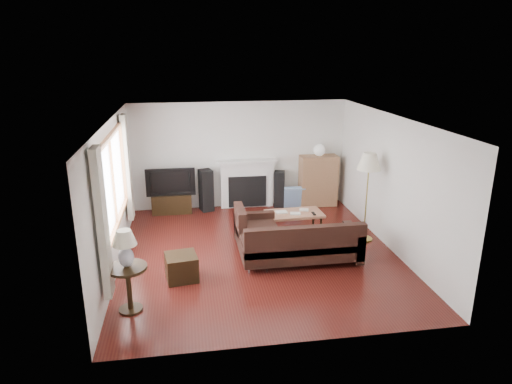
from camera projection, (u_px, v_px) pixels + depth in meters
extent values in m
cube|color=#47140F|center=(259.00, 253.00, 8.49)|extent=(5.10, 5.60, 0.04)
cube|color=white|center=(259.00, 119.00, 7.74)|extent=(5.10, 5.60, 0.04)
cube|color=white|center=(240.00, 155.00, 10.71)|extent=(5.00, 0.04, 2.50)
cube|color=white|center=(295.00, 255.00, 5.53)|extent=(5.00, 0.04, 2.50)
cube|color=white|center=(114.00, 196.00, 7.74)|extent=(0.04, 5.50, 2.50)
cube|color=white|center=(391.00, 183.00, 8.49)|extent=(0.04, 5.50, 2.50)
cube|color=#986038|center=(113.00, 182.00, 7.47)|extent=(0.12, 2.74, 1.54)
cube|color=beige|center=(102.00, 224.00, 6.09)|extent=(0.10, 0.35, 2.10)
cube|color=beige|center=(127.00, 168.00, 8.96)|extent=(0.10, 0.35, 2.10)
cube|color=white|center=(247.00, 184.00, 10.83)|extent=(1.40, 0.26, 1.15)
cube|color=black|center=(172.00, 203.00, 10.54)|extent=(0.90, 0.41, 0.45)
imported|color=black|center=(171.00, 181.00, 10.37)|extent=(1.10, 0.14, 0.63)
cube|color=black|center=(206.00, 190.00, 10.60)|extent=(0.35, 0.39, 0.98)
cube|color=black|center=(279.00, 189.00, 10.90)|extent=(0.30, 0.34, 0.86)
cube|color=#986A46|center=(318.00, 181.00, 10.95)|extent=(0.88, 0.42, 1.22)
sphere|color=white|center=(319.00, 150.00, 10.73)|extent=(0.27, 0.27, 0.27)
cube|color=black|center=(301.00, 242.00, 8.05)|extent=(2.29, 1.67, 0.74)
cube|color=#9F684C|center=(294.00, 223.00, 9.36)|extent=(1.17, 0.68, 0.45)
cube|color=black|center=(182.00, 267.00, 7.49)|extent=(0.57, 0.57, 0.42)
cube|color=#A8943A|center=(367.00, 197.00, 8.83)|extent=(0.60, 0.60, 1.77)
cube|color=black|center=(129.00, 289.00, 6.54)|extent=(0.56, 0.56, 0.70)
cube|color=silver|center=(125.00, 249.00, 6.35)|extent=(0.34, 0.34, 0.54)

